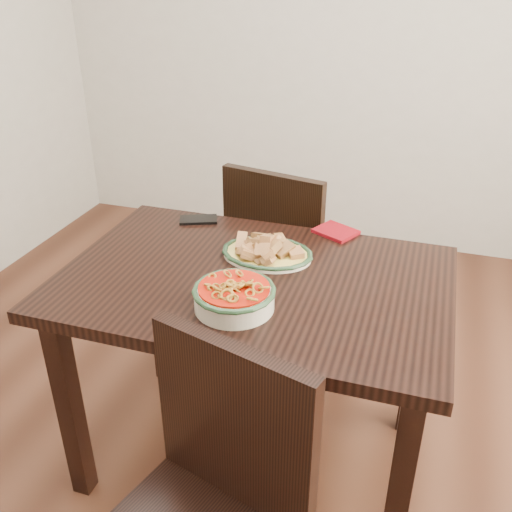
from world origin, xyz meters
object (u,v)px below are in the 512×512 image
(dining_table, at_px, (254,305))
(chair_far, at_px, (284,255))
(chair_near, at_px, (208,508))
(fish_plate, at_px, (267,245))
(noodle_bowl, at_px, (234,294))
(smartphone, at_px, (198,220))

(dining_table, bearing_deg, chair_far, 96.62)
(chair_near, bearing_deg, fish_plate, 112.93)
(noodle_bowl, distance_m, smartphone, 0.59)
(fish_plate, xyz_separation_m, smartphone, (-0.32, 0.19, -0.04))
(chair_near, bearing_deg, dining_table, 114.47)
(dining_table, bearing_deg, chair_near, -81.74)
(dining_table, bearing_deg, smartphone, 134.69)
(chair_far, relative_size, fish_plate, 3.10)
(chair_near, bearing_deg, smartphone, 129.65)
(fish_plate, height_order, noodle_bowl, fish_plate)
(fish_plate, bearing_deg, smartphone, 149.38)
(chair_far, bearing_deg, smartphone, 62.28)
(dining_table, bearing_deg, fish_plate, 89.42)
(fish_plate, bearing_deg, chair_near, -83.28)
(chair_far, distance_m, chair_near, 1.25)
(dining_table, height_order, chair_near, chair_near)
(chair_far, height_order, chair_near, same)
(dining_table, relative_size, smartphone, 8.65)
(chair_near, xyz_separation_m, fish_plate, (-0.09, 0.75, 0.30))
(noodle_bowl, bearing_deg, smartphone, 122.55)
(chair_near, relative_size, smartphone, 6.60)
(chair_far, distance_m, smartphone, 0.46)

